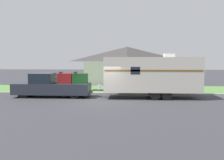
# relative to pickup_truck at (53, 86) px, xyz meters

# --- Properties ---
(ground_plane) EXTENTS (120.00, 120.00, 0.00)m
(ground_plane) POSITION_rel_pickup_truck_xyz_m (4.26, -2.00, -0.89)
(ground_plane) COLOR #38383D
(curb_strip) EXTENTS (80.00, 0.30, 0.14)m
(curb_strip) POSITION_rel_pickup_truck_xyz_m (4.26, 1.75, -0.82)
(curb_strip) COLOR #999993
(curb_strip) RESTS_ON ground_plane
(lawn_strip) EXTENTS (80.00, 7.00, 0.03)m
(lawn_strip) POSITION_rel_pickup_truck_xyz_m (4.26, 5.40, -0.88)
(lawn_strip) COLOR #568442
(lawn_strip) RESTS_ON ground_plane
(house_across_street) EXTENTS (11.00, 8.30, 4.72)m
(house_across_street) POSITION_rel_pickup_truck_xyz_m (5.98, 13.32, 1.56)
(house_across_street) COLOR #B2B2A8
(house_across_street) RESTS_ON ground_plane
(pickup_truck) EXTENTS (6.23, 1.96, 2.04)m
(pickup_truck) POSITION_rel_pickup_truck_xyz_m (0.00, 0.00, 0.00)
(pickup_truck) COLOR black
(pickup_truck) RESTS_ON ground_plane
(travel_trailer) EXTENTS (8.36, 2.50, 3.49)m
(travel_trailer) POSITION_rel_pickup_truck_xyz_m (7.94, -0.00, 0.97)
(travel_trailer) COLOR black
(travel_trailer) RESTS_ON ground_plane
(mailbox) EXTENTS (0.48, 0.20, 1.24)m
(mailbox) POSITION_rel_pickup_truck_xyz_m (11.81, 2.50, 0.06)
(mailbox) COLOR brown
(mailbox) RESTS_ON ground_plane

